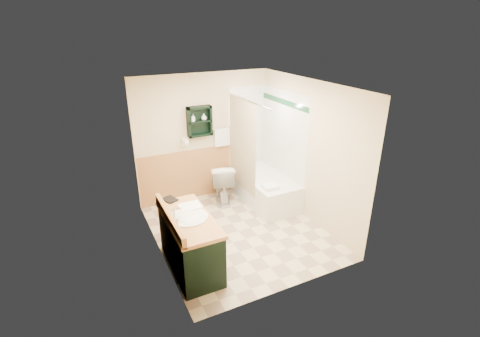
% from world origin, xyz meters
% --- Properties ---
extents(floor, '(3.00, 3.00, 0.00)m').
position_xyz_m(floor, '(0.00, 0.00, 0.00)').
color(floor, beige).
rests_on(floor, ground).
extents(back_wall, '(2.60, 0.04, 2.40)m').
position_xyz_m(back_wall, '(0.00, 1.52, 1.20)').
color(back_wall, beige).
rests_on(back_wall, ground).
extents(left_wall, '(0.04, 3.00, 2.40)m').
position_xyz_m(left_wall, '(-1.32, 0.00, 1.20)').
color(left_wall, beige).
rests_on(left_wall, ground).
extents(right_wall, '(0.04, 3.00, 2.40)m').
position_xyz_m(right_wall, '(1.32, 0.00, 1.20)').
color(right_wall, beige).
rests_on(right_wall, ground).
extents(ceiling, '(2.60, 3.00, 0.04)m').
position_xyz_m(ceiling, '(0.00, 0.00, 2.42)').
color(ceiling, white).
rests_on(ceiling, back_wall).
extents(wainscot_left, '(2.98, 2.98, 1.00)m').
position_xyz_m(wainscot_left, '(-1.29, 0.00, 0.50)').
color(wainscot_left, tan).
rests_on(wainscot_left, left_wall).
extents(wainscot_back, '(2.58, 2.58, 1.00)m').
position_xyz_m(wainscot_back, '(0.00, 1.49, 0.50)').
color(wainscot_back, tan).
rests_on(wainscot_back, back_wall).
extents(mirror_frame, '(1.30, 1.30, 1.00)m').
position_xyz_m(mirror_frame, '(-1.27, -0.55, 1.50)').
color(mirror_frame, brown).
rests_on(mirror_frame, left_wall).
extents(mirror_glass, '(1.20, 1.20, 0.90)m').
position_xyz_m(mirror_glass, '(-1.27, -0.55, 1.50)').
color(mirror_glass, white).
rests_on(mirror_glass, left_wall).
extents(tile_right, '(1.50, 1.50, 2.10)m').
position_xyz_m(tile_right, '(1.28, 0.75, 1.05)').
color(tile_right, white).
rests_on(tile_right, right_wall).
extents(tile_back, '(0.95, 0.95, 2.10)m').
position_xyz_m(tile_back, '(1.03, 1.48, 1.05)').
color(tile_back, white).
rests_on(tile_back, back_wall).
extents(tile_accent, '(1.50, 1.50, 0.10)m').
position_xyz_m(tile_accent, '(1.27, 0.75, 1.90)').
color(tile_accent, '#134425').
rests_on(tile_accent, right_wall).
extents(wall_shelf, '(0.45, 0.15, 0.55)m').
position_xyz_m(wall_shelf, '(-0.10, 1.41, 1.55)').
color(wall_shelf, black).
rests_on(wall_shelf, back_wall).
extents(hair_dryer, '(0.10, 0.24, 0.18)m').
position_xyz_m(hair_dryer, '(-0.40, 1.43, 1.20)').
color(hair_dryer, white).
rests_on(hair_dryer, back_wall).
extents(towel_bar, '(0.40, 0.06, 0.40)m').
position_xyz_m(towel_bar, '(0.35, 1.45, 1.35)').
color(towel_bar, white).
rests_on(towel_bar, back_wall).
extents(curtain_rod, '(0.03, 1.60, 0.03)m').
position_xyz_m(curtain_rod, '(0.53, 0.75, 2.00)').
color(curtain_rod, silver).
rests_on(curtain_rod, back_wall).
extents(shower_curtain, '(1.05, 1.05, 1.70)m').
position_xyz_m(shower_curtain, '(0.53, 0.92, 1.15)').
color(shower_curtain, tan).
rests_on(shower_curtain, curtain_rod).
extents(vanity, '(0.59, 1.27, 0.81)m').
position_xyz_m(vanity, '(-0.99, -0.53, 0.40)').
color(vanity, black).
rests_on(vanity, ground).
extents(bathtub, '(0.79, 1.50, 0.52)m').
position_xyz_m(bathtub, '(0.93, 0.72, 0.26)').
color(bathtub, silver).
rests_on(bathtub, ground).
extents(toilet, '(0.61, 0.85, 0.75)m').
position_xyz_m(toilet, '(0.20, 1.15, 0.38)').
color(toilet, silver).
rests_on(toilet, ground).
extents(counter_towel, '(0.30, 0.24, 0.04)m').
position_xyz_m(counter_towel, '(-0.89, -0.29, 0.83)').
color(counter_towel, white).
rests_on(counter_towel, vanity).
extents(vanity_book, '(0.16, 0.08, 0.22)m').
position_xyz_m(vanity_book, '(-1.16, 0.03, 0.92)').
color(vanity_book, black).
rests_on(vanity_book, vanity).
extents(tub_towel, '(0.25, 0.21, 0.07)m').
position_xyz_m(tub_towel, '(0.74, 0.23, 0.56)').
color(tub_towel, white).
rests_on(tub_towel, bathtub).
extents(soap_bottle_a, '(0.09, 0.14, 0.06)m').
position_xyz_m(soap_bottle_a, '(-0.22, 1.40, 1.60)').
color(soap_bottle_a, silver).
rests_on(soap_bottle_a, wall_shelf).
extents(soap_bottle_b, '(0.11, 0.13, 0.10)m').
position_xyz_m(soap_bottle_b, '(-0.01, 1.40, 1.61)').
color(soap_bottle_b, silver).
rests_on(soap_bottle_b, wall_shelf).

